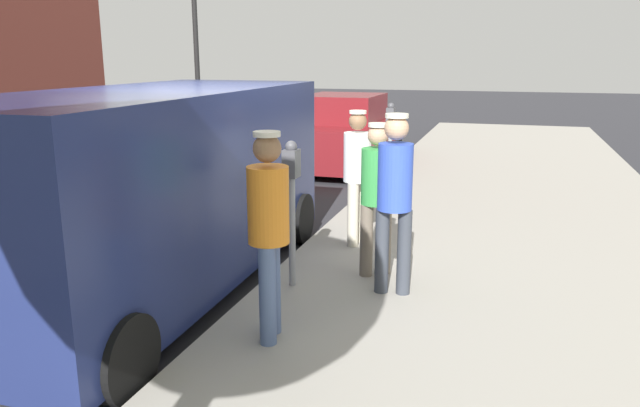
# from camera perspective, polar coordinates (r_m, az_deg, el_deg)

# --- Properties ---
(ground_plane) EXTENTS (80.00, 80.00, 0.00)m
(ground_plane) POSITION_cam_1_polar(r_m,az_deg,el_deg) (7.57, -10.57, -5.74)
(ground_plane) COLOR #2D2D33
(sidewalk_slab) EXTENTS (5.00, 32.00, 0.15)m
(sidewalk_slab) POSITION_cam_1_polar(r_m,az_deg,el_deg) (6.74, 17.10, -7.93)
(sidewalk_slab) COLOR #9E998E
(sidewalk_slab) RESTS_ON ground
(parking_meter_near) EXTENTS (0.14, 0.18, 1.52)m
(parking_meter_near) POSITION_cam_1_polar(r_m,az_deg,el_deg) (6.13, -2.68, 1.38)
(parking_meter_near) COLOR gray
(parking_meter_near) RESTS_ON sidewalk_slab
(parking_meter_far) EXTENTS (0.14, 0.18, 1.52)m
(parking_meter_far) POSITION_cam_1_polar(r_m,az_deg,el_deg) (11.16, 6.60, 6.87)
(parking_meter_far) COLOR gray
(parking_meter_far) RESTS_ON sidewalk_slab
(pedestrian_in_orange) EXTENTS (0.34, 0.36, 1.76)m
(pedestrian_in_orange) POSITION_cam_1_polar(r_m,az_deg,el_deg) (4.96, -4.84, -1.81)
(pedestrian_in_orange) COLOR #4C608C
(pedestrian_in_orange) RESTS_ON sidewalk_slab
(pedestrian_in_blue) EXTENTS (0.36, 0.34, 1.80)m
(pedestrian_in_blue) POSITION_cam_1_polar(r_m,az_deg,el_deg) (5.97, 7.02, 1.08)
(pedestrian_in_blue) COLOR #383D47
(pedestrian_in_blue) RESTS_ON sidewalk_slab
(pedestrian_in_green) EXTENTS (0.34, 0.34, 1.66)m
(pedestrian_in_green) POSITION_cam_1_polar(r_m,az_deg,el_deg) (6.49, 5.34, 1.27)
(pedestrian_in_green) COLOR #726656
(pedestrian_in_green) RESTS_ON sidewalk_slab
(pedestrian_in_white) EXTENTS (0.34, 0.36, 1.69)m
(pedestrian_in_white) POSITION_cam_1_polar(r_m,az_deg,el_deg) (7.57, 3.50, 3.25)
(pedestrian_in_white) COLOR beige
(pedestrian_in_white) RESTS_ON sidewalk_slab
(parked_van) EXTENTS (2.20, 5.23, 2.15)m
(parked_van) POSITION_cam_1_polar(r_m,az_deg,el_deg) (6.66, -15.38, 1.66)
(parked_van) COLOR navy
(parked_van) RESTS_ON ground
(parked_sedan_ahead) EXTENTS (1.96, 4.41, 1.65)m
(parked_sedan_ahead) POSITION_cam_1_polar(r_m,az_deg,el_deg) (14.01, 2.38, 6.53)
(parked_sedan_ahead) COLOR maroon
(parked_sedan_ahead) RESTS_ON ground
(traffic_light_corner) EXTENTS (2.48, 0.42, 5.20)m
(traffic_light_corner) POSITION_cam_1_polar(r_m,az_deg,el_deg) (20.57, -13.80, 16.16)
(traffic_light_corner) COLOR black
(traffic_light_corner) RESTS_ON ground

